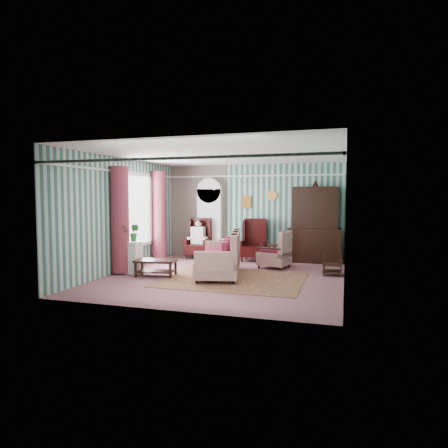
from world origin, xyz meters
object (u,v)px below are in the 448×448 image
(seated_woman, at_px, (198,239))
(coffee_table, at_px, (156,268))
(wingback_right, at_px, (253,240))
(plant_stand, at_px, (129,257))
(wingback_left, at_px, (198,238))
(round_side_table, at_px, (227,249))
(dresser_hutch, at_px, (315,222))
(bookcase, at_px, (210,222))
(nest_table, at_px, (332,264))
(sofa, at_px, (219,253))
(floral_armchair, at_px, (274,249))

(seated_woman, height_order, coffee_table, seated_woman)
(wingback_right, relative_size, plant_stand, 1.56)
(wingback_left, height_order, round_side_table, wingback_left)
(round_side_table, bearing_deg, coffee_table, -106.41)
(dresser_hutch, relative_size, wingback_left, 1.89)
(seated_woman, bearing_deg, bookcase, 57.34)
(bookcase, xyz_separation_m, dresser_hutch, (3.25, -0.12, 0.06))
(bookcase, relative_size, coffee_table, 2.30)
(wingback_left, xyz_separation_m, nest_table, (4.07, -1.55, -0.35))
(sofa, height_order, coffee_table, sofa)
(wingback_left, bearing_deg, floral_armchair, -20.50)
(dresser_hutch, bearing_deg, round_side_table, -177.36)
(wingback_right, bearing_deg, sofa, -97.44)
(wingback_right, xyz_separation_m, seated_woman, (-1.75, 0.00, -0.04))
(round_side_table, xyz_separation_m, sofa, (0.54, -2.54, 0.25))
(wingback_right, distance_m, seated_woman, 1.75)
(plant_stand, bearing_deg, wingback_right, 47.16)
(plant_stand, distance_m, floral_armchair, 3.80)
(seated_woman, height_order, plant_stand, seated_woman)
(round_side_table, relative_size, nest_table, 1.11)
(dresser_hutch, height_order, floral_armchair, dresser_hutch)
(wingback_left, xyz_separation_m, round_side_table, (0.90, 0.15, -0.33))
(round_side_table, bearing_deg, wingback_right, -10.01)
(seated_woman, distance_m, plant_stand, 2.87)
(round_side_table, bearing_deg, wingback_left, -170.54)
(dresser_hutch, height_order, coffee_table, dresser_hutch)
(round_side_table, relative_size, floral_armchair, 0.58)
(seated_woman, distance_m, floral_armchair, 2.71)
(dresser_hutch, relative_size, wingback_right, 1.89)
(plant_stand, xyz_separation_m, floral_armchair, (3.34, 1.80, 0.12))
(nest_table, distance_m, plant_stand, 5.02)
(dresser_hutch, relative_size, sofa, 1.08)
(nest_table, bearing_deg, wingback_right, 146.25)
(round_side_table, bearing_deg, sofa, -78.02)
(nest_table, height_order, coffee_table, nest_table)
(wingback_right, xyz_separation_m, nest_table, (2.32, -1.55, -0.35))
(round_side_table, distance_m, plant_stand, 3.36)
(bookcase, xyz_separation_m, nest_table, (3.82, -1.94, -0.85))
(wingback_left, bearing_deg, nest_table, -20.85)
(plant_stand, bearing_deg, round_side_table, 59.62)
(floral_armchair, bearing_deg, wingback_right, 52.57)
(wingback_right, bearing_deg, coffee_table, -121.12)
(bookcase, height_order, dresser_hutch, dresser_hutch)
(wingback_left, relative_size, round_side_table, 2.08)
(coffee_table, bearing_deg, plant_stand, 170.05)
(seated_woman, xyz_separation_m, sofa, (1.44, -2.39, -0.04))
(wingback_left, bearing_deg, dresser_hutch, 4.41)
(sofa, distance_m, coffee_table, 1.56)
(plant_stand, xyz_separation_m, coffee_table, (0.80, -0.14, -0.20))
(wingback_right, distance_m, round_side_table, 0.92)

